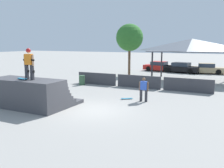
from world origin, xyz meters
TOP-DOWN VIEW (x-y plane):
  - ground_plane at (0.00, 0.00)m, footprint 160.00×160.00m
  - quarter_pipe_ramp at (-3.68, -0.84)m, footprint 4.53×3.42m
  - skater_on_deck at (-3.26, -1.23)m, footprint 0.75×0.26m
  - skateboard_on_deck at (-3.69, -1.37)m, footprint 0.85×0.42m
  - bystander_walking at (1.90, 3.32)m, footprint 0.63×0.24m
  - skateboard_on_ground at (0.67, 3.42)m, footprint 0.74×0.65m
  - barrier_fence at (-0.11, 7.82)m, footprint 11.81×0.12m
  - pavilion_shelter at (3.11, 13.83)m, footprint 8.01×4.08m
  - tree_beside_pavilion at (-3.99, 15.17)m, footprint 3.09×3.09m
  - trash_bin at (-5.17, 6.97)m, footprint 0.52×0.52m
  - parked_car_red at (-1.97, 20.93)m, footprint 4.36×2.27m
  - parked_car_black at (1.01, 20.44)m, footprint 4.71×2.50m
  - parked_car_tan at (3.99, 20.78)m, footprint 4.24×2.17m

SIDE VIEW (x-z plane):
  - ground_plane at x=0.00m, z-range 0.00..0.00m
  - skateboard_on_ground at x=0.67m, z-range 0.01..0.10m
  - trash_bin at x=-5.17m, z-range 0.00..0.85m
  - barrier_fence at x=-0.11m, z-range 0.00..1.05m
  - parked_car_tan at x=3.99m, z-range -0.04..1.24m
  - parked_car_red at x=-1.97m, z-range -0.03..1.24m
  - parked_car_black at x=1.01m, z-range -0.03..1.24m
  - quarter_pipe_ramp at x=-3.68m, z-range -0.10..1.58m
  - bystander_walking at x=1.90m, z-range 0.09..1.64m
  - skateboard_on_deck at x=-3.69m, z-range 1.69..1.78m
  - skater_on_deck at x=-3.26m, z-range 1.81..3.57m
  - pavilion_shelter at x=3.11m, z-range 1.41..5.54m
  - tree_beside_pavilion at x=-3.99m, z-range 1.37..7.24m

